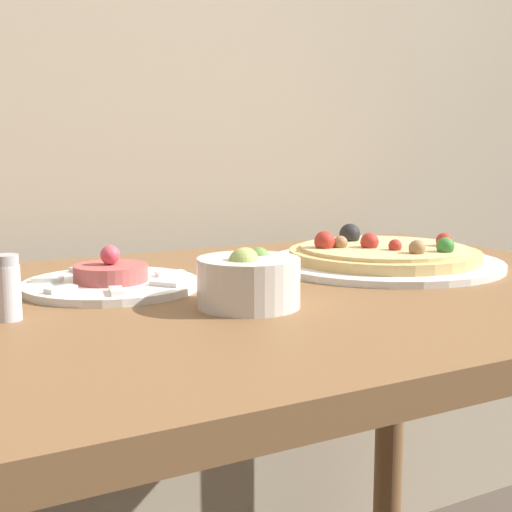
{
  "coord_description": "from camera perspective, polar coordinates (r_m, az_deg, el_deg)",
  "views": [
    {
      "loc": [
        -0.36,
        -0.43,
        0.94
      ],
      "look_at": [
        0.1,
        0.41,
        0.79
      ],
      "focal_mm": 50.0,
      "sensor_mm": 36.0,
      "label": 1
    }
  ],
  "objects": [
    {
      "name": "small_bowl",
      "position": [
        0.83,
        -0.61,
        -1.95
      ],
      "size": [
        0.12,
        0.12,
        0.07
      ],
      "color": "silver",
      "rests_on": "dining_table"
    },
    {
      "name": "dining_table",
      "position": [
        0.93,
        -4.37,
        -9.5
      ],
      "size": [
        1.28,
        0.76,
        0.75
      ],
      "color": "brown",
      "rests_on": "ground_plane"
    },
    {
      "name": "salt_shaker",
      "position": [
        0.82,
        -19.33,
        -2.44
      ],
      "size": [
        0.03,
        0.03,
        0.07
      ],
      "color": "silver",
      "rests_on": "dining_table"
    },
    {
      "name": "pizza_plate",
      "position": [
        1.13,
        10.16,
        -0.04
      ],
      "size": [
        0.37,
        0.37,
        0.06
      ],
      "color": "white",
      "rests_on": "dining_table"
    },
    {
      "name": "tartare_plate",
      "position": [
        0.96,
        -11.52,
        -1.96
      ],
      "size": [
        0.23,
        0.23,
        0.06
      ],
      "color": "white",
      "rests_on": "dining_table"
    }
  ]
}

